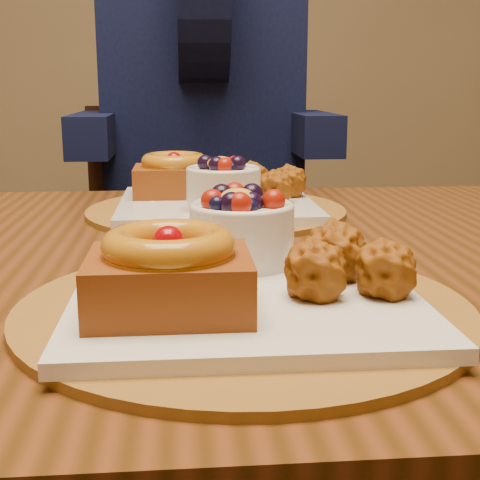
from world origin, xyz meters
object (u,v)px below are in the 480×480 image
(dining_table, at_px, (227,312))
(chair_far, at_px, (176,276))
(place_setting_far, at_px, (214,194))
(diner, at_px, (202,70))
(place_setting_near, at_px, (239,277))

(dining_table, xyz_separation_m, chair_far, (-0.07, 0.79, -0.18))
(place_setting_far, relative_size, diner, 0.42)
(dining_table, xyz_separation_m, diner, (0.00, 0.84, 0.30))
(place_setting_near, bearing_deg, place_setting_far, 90.01)
(dining_table, bearing_deg, diner, 89.92)
(place_setting_far, distance_m, diner, 0.66)
(place_setting_near, height_order, chair_far, chair_far)
(place_setting_far, xyz_separation_m, chair_far, (-0.06, 0.58, -0.29))
(place_setting_far, bearing_deg, dining_table, -88.99)
(place_setting_near, xyz_separation_m, diner, (0.00, 1.06, 0.19))
(dining_table, relative_size, diner, 1.75)
(place_setting_near, relative_size, chair_far, 0.43)
(dining_table, relative_size, place_setting_near, 4.21)
(dining_table, relative_size, place_setting_far, 4.21)
(dining_table, bearing_deg, chair_far, 94.92)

